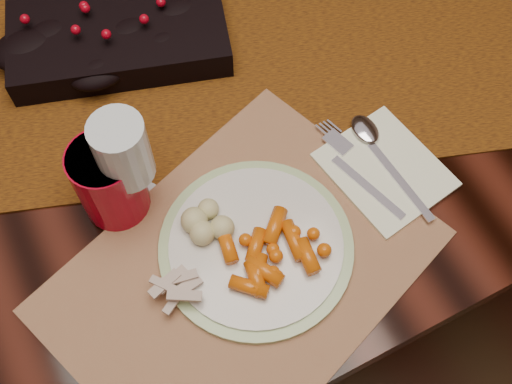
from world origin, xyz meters
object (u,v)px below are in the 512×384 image
red_cup (109,181)px  wine_glass (129,169)px  napkin (385,170)px  dining_table (189,187)px  centerpiece (118,34)px  mashed_potatoes (210,219)px  baby_carrots (265,249)px  turkey_shreds (182,287)px  placemat_main (241,271)px  dinner_plate (256,246)px

red_cup → wine_glass: 0.04m
napkin → dining_table: bearing=113.5°
centerpiece → napkin: size_ratio=2.02×
dining_table → mashed_potatoes: bearing=-100.9°
dining_table → red_cup: (-0.14, -0.18, 0.44)m
baby_carrots → dining_table: bearing=88.6°
red_cup → centerpiece: bearing=67.4°
baby_carrots → turkey_shreds: size_ratio=1.42×
placemat_main → mashed_potatoes: bearing=78.9°
placemat_main → napkin: size_ratio=2.91×
centerpiece → red_cup: 0.26m
dining_table → placemat_main: size_ratio=4.02×
placemat_main → wine_glass: 0.18m
mashed_potatoes → red_cup: bearing=134.6°
dining_table → placemat_main: bearing=-97.2°
centerpiece → mashed_potatoes: (-0.01, -0.33, 0.01)m
placemat_main → napkin: 0.24m
placemat_main → centerpiece: bearing=70.4°
dinner_plate → red_cup: 0.20m
centerpiece → placemat_main: centerpiece is taller
baby_carrots → centerpiece: bearing=95.2°
dinner_plate → red_cup: (-0.13, 0.14, 0.05)m
napkin → turkey_shreds: bearing=177.1°
dining_table → red_cup: 0.49m
placemat_main → turkey_shreds: turkey_shreds is taller
turkey_shreds → wine_glass: 0.15m
dining_table → napkin: (0.19, -0.30, 0.38)m
baby_carrots → mashed_potatoes: size_ratio=1.39×
napkin → dinner_plate: bearing=176.7°
baby_carrots → turkey_shreds: baby_carrots is taller
dinner_plate → napkin: size_ratio=1.58×
red_cup → mashed_potatoes: bearing=-45.4°
napkin → wine_glass: (-0.31, 0.11, 0.08)m
mashed_potatoes → turkey_shreds: size_ratio=1.02×
mashed_potatoes → napkin: 0.25m
centerpiece → baby_carrots: (0.04, -0.39, -0.01)m
centerpiece → baby_carrots: 0.39m
centerpiece → mashed_potatoes: 0.33m
dinner_plate → turkey_shreds: 0.11m
placemat_main → red_cup: 0.20m
centerpiece → turkey_shreds: 0.40m
mashed_potatoes → napkin: mashed_potatoes is taller
turkey_shreds → red_cup: red_cup is taller
dining_table → centerpiece: 0.42m
baby_carrots → napkin: (0.20, 0.04, -0.02)m
dinner_plate → wine_glass: 0.18m
baby_carrots → red_cup: (-0.13, 0.15, 0.03)m
turkey_shreds → napkin: (0.31, 0.03, -0.02)m
placemat_main → wine_glass: size_ratio=2.53×
centerpiece → baby_carrots: size_ratio=2.97×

